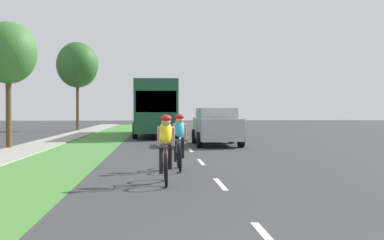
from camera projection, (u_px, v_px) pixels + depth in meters
name	position (u px, v px, depth m)	size (l,w,h in m)	color
ground_plane	(186.00, 145.00, 23.17)	(120.00, 120.00, 0.00)	#38383A
grass_verge	(89.00, 146.00, 22.82)	(2.84, 70.00, 0.01)	#478438
sidewalk_concrete	(38.00, 146.00, 22.65)	(1.92, 70.00, 0.10)	#9E998E
lane_markings_center	(182.00, 140.00, 27.16)	(0.12, 53.13, 0.01)	white
cyclist_lead	(166.00, 148.00, 10.84)	(0.42, 1.72, 1.58)	black
cyclist_trailing	(179.00, 141.00, 13.38)	(0.42, 1.72, 1.58)	black
suv_silver	(216.00, 126.00, 23.17)	(2.15, 4.70, 1.79)	#A5A8AD
bus_dark_green	(156.00, 106.00, 32.34)	(2.78, 11.60, 3.48)	#194C2D
street_tree_near	(8.00, 53.00, 21.03)	(2.48, 2.48, 5.58)	brown
street_tree_far	(77.00, 65.00, 40.08)	(3.46, 3.46, 7.42)	brown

